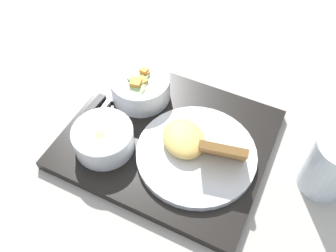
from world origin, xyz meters
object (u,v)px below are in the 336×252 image
object	(u,v)px
bowl_salad	(141,86)
spoon	(109,101)
glass_water	(329,169)
knife	(100,101)
bowl_soup	(103,138)
plate_main	(196,150)

from	to	relation	value
bowl_salad	spoon	xyz separation A→B (m)	(-0.06, -0.04, -0.03)
glass_water	knife	bearing A→B (deg)	176.76
bowl_soup	glass_water	size ratio (longest dim) A/B	0.97
bowl_salad	glass_water	size ratio (longest dim) A/B	1.04
bowl_soup	knife	world-z (taller)	bowl_soup
spoon	glass_water	xyz separation A→B (m)	(0.43, -0.03, 0.03)
glass_water	plate_main	bearing A→B (deg)	-172.57
knife	spoon	xyz separation A→B (m)	(0.02, 0.01, -0.00)
spoon	bowl_salad	bearing A→B (deg)	-51.62
bowl_soup	plate_main	bearing A→B (deg)	14.02
plate_main	knife	size ratio (longest dim) A/B	1.15
plate_main	glass_water	distance (m)	0.23
bowl_salad	glass_water	xyz separation A→B (m)	(0.37, -0.07, 0.00)
bowl_soup	glass_water	xyz separation A→B (m)	(0.39, 0.07, 0.01)
spoon	glass_water	size ratio (longest dim) A/B	1.38
bowl_salad	plate_main	world-z (taller)	plate_main
bowl_salad	knife	xyz separation A→B (m)	(-0.07, -0.04, -0.02)
bowl_salad	spoon	distance (m)	0.07
bowl_soup	knife	bearing A→B (deg)	121.43
knife	glass_water	xyz separation A→B (m)	(0.44, -0.03, 0.03)
knife	spoon	world-z (taller)	knife
plate_main	glass_water	bearing A→B (deg)	7.43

